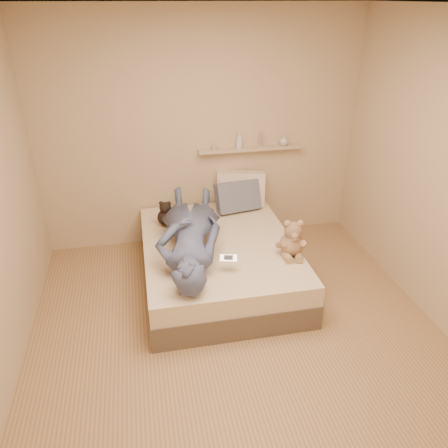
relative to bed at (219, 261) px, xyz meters
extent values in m
plane|color=#9F7C52|center=(0.00, -0.93, -0.22)|extent=(3.80, 3.80, 0.00)
plane|color=silver|center=(0.00, -0.93, 2.38)|extent=(3.80, 3.80, 0.00)
plane|color=tan|center=(0.00, 0.97, 1.08)|extent=(3.60, 0.00, 3.60)
plane|color=tan|center=(0.00, -2.83, 1.08)|extent=(3.60, 0.00, 3.60)
cube|color=brown|center=(0.00, 0.00, -0.10)|extent=(1.50, 1.90, 0.25)
cube|color=beige|center=(0.00, 0.00, 0.13)|extent=(1.48, 1.88, 0.20)
cube|color=silver|center=(-0.01, -0.52, 0.36)|extent=(0.16, 0.10, 0.05)
cube|color=black|center=(-0.01, -0.53, 0.37)|extent=(0.09, 0.05, 0.03)
sphere|color=#9E7056|center=(0.64, -0.36, 0.34)|extent=(0.23, 0.23, 0.23)
sphere|color=#8C664C|center=(0.63, -0.38, 0.49)|extent=(0.17, 0.17, 0.17)
sphere|color=tan|center=(0.57, -0.38, 0.57)|extent=(0.06, 0.06, 0.06)
sphere|color=#A37A59|center=(0.69, -0.39, 0.57)|extent=(0.06, 0.06, 0.06)
sphere|color=#966E52|center=(0.62, -0.46, 0.48)|extent=(0.07, 0.07, 0.07)
cylinder|color=#90714D|center=(0.53, -0.38, 0.36)|extent=(0.08, 0.16, 0.13)
cylinder|color=tan|center=(0.74, -0.41, 0.36)|extent=(0.12, 0.16, 0.13)
cylinder|color=#A17F55|center=(0.57, -0.45, 0.26)|extent=(0.08, 0.16, 0.07)
cylinder|color=#967150|center=(0.68, -0.47, 0.26)|extent=(0.12, 0.17, 0.07)
cylinder|color=beige|center=(0.63, -0.38, 0.43)|extent=(0.14, 0.14, 0.02)
sphere|color=black|center=(-0.48, 0.48, 0.32)|extent=(0.19, 0.19, 0.19)
sphere|color=black|center=(-0.48, 0.47, 0.44)|extent=(0.12, 0.12, 0.12)
sphere|color=black|center=(-0.52, 0.48, 0.49)|extent=(0.05, 0.05, 0.05)
sphere|color=black|center=(-0.44, 0.45, 0.49)|extent=(0.05, 0.05, 0.05)
cube|color=beige|center=(0.43, 0.83, 0.43)|extent=(0.58, 0.33, 0.42)
cube|color=slate|center=(0.36, 0.69, 0.40)|extent=(0.54, 0.33, 0.37)
imported|color=#4C5B78|center=(-0.30, -0.09, 0.43)|extent=(0.85, 1.74, 0.40)
cube|color=tan|center=(0.55, 0.91, 0.88)|extent=(1.20, 0.12, 0.03)
cylinder|color=#AEAA95|center=(0.13, 0.91, 0.92)|extent=(0.06, 0.06, 0.05)
imported|color=silver|center=(0.42, 0.91, 0.98)|extent=(0.09, 0.09, 0.19)
cylinder|color=silver|center=(0.67, 0.91, 0.98)|extent=(0.04, 0.04, 0.17)
imported|color=silver|center=(0.94, 0.91, 0.95)|extent=(0.14, 0.14, 0.13)
camera|label=1|loc=(-0.70, -3.73, 2.42)|focal=35.00mm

